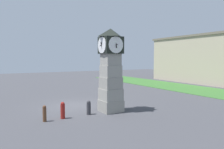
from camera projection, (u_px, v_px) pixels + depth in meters
name	position (u px, v px, depth m)	size (l,w,h in m)	color
ground_plane	(75.00, 106.00, 16.59)	(81.07, 81.07, 0.00)	#424247
clock_tower	(111.00, 70.00, 14.54)	(1.70, 1.68, 5.54)	gray
bollard_near_tower	(107.00, 105.00, 14.44)	(0.27, 0.27, 1.04)	brown
bollard_mid_row	(89.00, 107.00, 13.90)	(0.27, 0.27, 0.91)	#333338
bollard_far_row	(63.00, 110.00, 12.96)	(0.26, 0.26, 1.01)	maroon
bollard_end_row	(45.00, 113.00, 12.36)	(0.21, 0.21, 0.94)	brown
street_lamp_near_road	(104.00, 59.00, 33.34)	(0.50, 0.24, 6.05)	slate
warehouse_blue_far	(219.00, 59.00, 32.23)	(18.84, 10.81, 6.89)	#B7A88E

